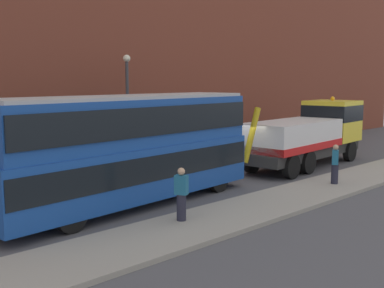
{
  "coord_description": "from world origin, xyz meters",
  "views": [
    {
      "loc": [
        -16.68,
        -14.54,
        4.6
      ],
      "look_at": [
        -3.08,
        -0.56,
        2.0
      ],
      "focal_mm": 44.9,
      "sensor_mm": 36.0,
      "label": 1
    }
  ],
  "objects_px": {
    "double_decker_bus": "(129,146)",
    "street_lamp": "(127,103)",
    "pedestrian_bystander": "(335,165)",
    "recovery_tow_truck": "(309,133)",
    "pedestrian_onlooker": "(181,195)"
  },
  "relations": [
    {
      "from": "double_decker_bus",
      "to": "pedestrian_bystander",
      "type": "height_order",
      "value": "double_decker_bus"
    },
    {
      "from": "pedestrian_onlooker",
      "to": "pedestrian_bystander",
      "type": "distance_m",
      "value": 8.52
    },
    {
      "from": "pedestrian_onlooker",
      "to": "pedestrian_bystander",
      "type": "bearing_deg",
      "value": -29.2
    },
    {
      "from": "pedestrian_onlooker",
      "to": "pedestrian_bystander",
      "type": "relative_size",
      "value": 1.0
    },
    {
      "from": "double_decker_bus",
      "to": "pedestrian_onlooker",
      "type": "xyz_separation_m",
      "value": [
        -0.26,
        -3.08,
        -1.25
      ]
    },
    {
      "from": "pedestrian_onlooker",
      "to": "street_lamp",
      "type": "distance_m",
      "value": 9.52
    },
    {
      "from": "double_decker_bus",
      "to": "street_lamp",
      "type": "height_order",
      "value": "street_lamp"
    },
    {
      "from": "pedestrian_bystander",
      "to": "street_lamp",
      "type": "height_order",
      "value": "street_lamp"
    },
    {
      "from": "recovery_tow_truck",
      "to": "street_lamp",
      "type": "height_order",
      "value": "street_lamp"
    },
    {
      "from": "recovery_tow_truck",
      "to": "pedestrian_bystander",
      "type": "bearing_deg",
      "value": -140.24
    },
    {
      "from": "pedestrian_bystander",
      "to": "street_lamp",
      "type": "distance_m",
      "value": 10.2
    },
    {
      "from": "recovery_tow_truck",
      "to": "street_lamp",
      "type": "bearing_deg",
      "value": 143.69
    },
    {
      "from": "recovery_tow_truck",
      "to": "double_decker_bus",
      "type": "xyz_separation_m",
      "value": [
        -12.06,
        -0.04,
        0.47
      ]
    },
    {
      "from": "pedestrian_bystander",
      "to": "pedestrian_onlooker",
      "type": "bearing_deg",
      "value": 57.97
    },
    {
      "from": "double_decker_bus",
      "to": "pedestrian_bystander",
      "type": "bearing_deg",
      "value": -28.51
    }
  ]
}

